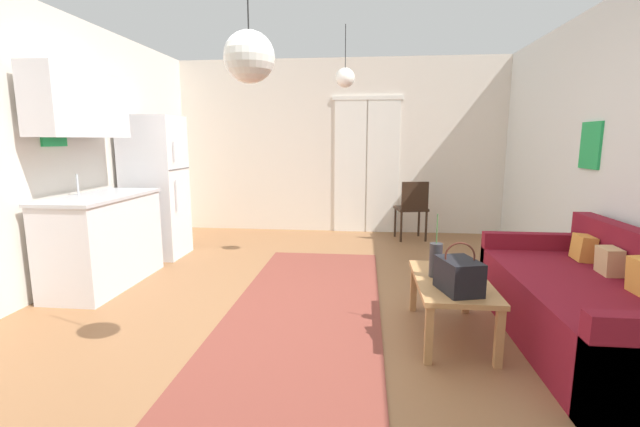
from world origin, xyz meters
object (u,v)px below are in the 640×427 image
Objects in this scene: refrigerator at (156,187)px; pendant_lamp_near at (249,57)px; coffee_table at (451,287)px; pendant_lamp_far at (345,78)px; handbag at (459,275)px; couch at (597,308)px; bamboo_vase at (436,260)px; accent_chair at (412,206)px.

refrigerator is 3.41m from pendant_lamp_near.
pendant_lamp_near is at bearing -149.68° from coffee_table.
pendant_lamp_far is at bearing 81.21° from pendant_lamp_near.
refrigerator is (-3.17, 2.15, 0.32)m from handbag.
bamboo_vase reaches higher than couch.
handbag is 0.39× the size of pendant_lamp_near.
couch is 2.29× the size of accent_chair.
coffee_table is (-0.98, 0.05, 0.10)m from couch.
accent_chair is (3.22, 1.18, -0.37)m from refrigerator.
coffee_table is 0.31m from handbag.
coffee_table is 3.74m from refrigerator.
handbag is at bearing 21.10° from pendant_lamp_near.
bamboo_vase is 0.33m from handbag.
refrigerator is 2.62m from pendant_lamp_far.
refrigerator is at bearing 149.24° from coffee_table.
pendant_lamp_near is 1.40× the size of pendant_lamp_far.
bamboo_vase reaches higher than coffee_table.
pendant_lamp_near is at bearing -98.79° from pendant_lamp_far.
bamboo_vase is at bearing 174.10° from couch.
coffee_table is 3.08m from accent_chair.
pendant_lamp_far is (2.31, -0.13, 1.24)m from refrigerator.
refrigerator is at bearing 149.18° from bamboo_vase.
coffee_table is 2.05× the size of bamboo_vase.
refrigerator is at bearing 126.12° from pendant_lamp_near.
handbag is 3.85m from refrigerator.
bamboo_vase is 3.59m from refrigerator.
bamboo_vase is at bearing 107.88° from handbag.
bamboo_vase is at bearing -30.82° from refrigerator.
bamboo_vase reaches higher than accent_chair.
coffee_table is at bearing 30.32° from pendant_lamp_near.
coffee_table is at bearing 176.98° from couch.
accent_chair reaches higher than handbag.
couch reaches higher than handbag.
pendant_lamp_near reaches higher than accent_chair.
couch reaches higher than coffee_table.
coffee_table is 1.47× the size of pendant_lamp_far.
pendant_lamp_far is at bearing 116.35° from coffee_table.
handbag is 3.33m from accent_chair.
coffee_table is 2.09m from pendant_lamp_near.
pendant_lamp_near reaches higher than refrigerator.
refrigerator is at bearing 145.90° from handbag.
pendant_lamp_near is at bearing -145.23° from bamboo_vase.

